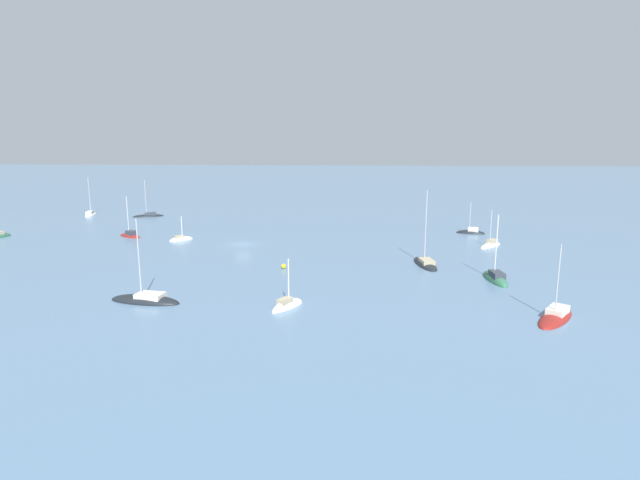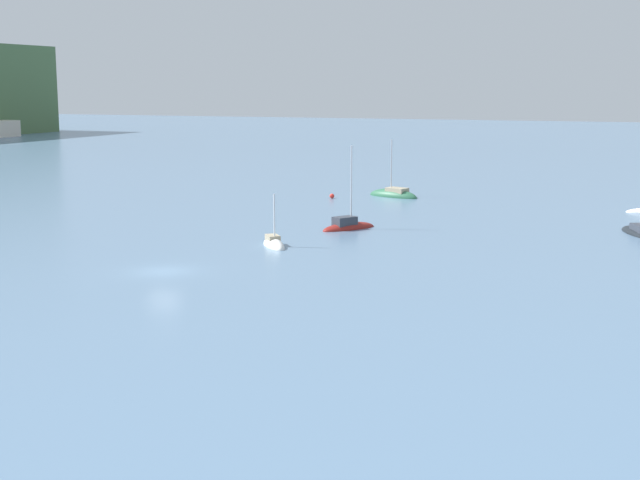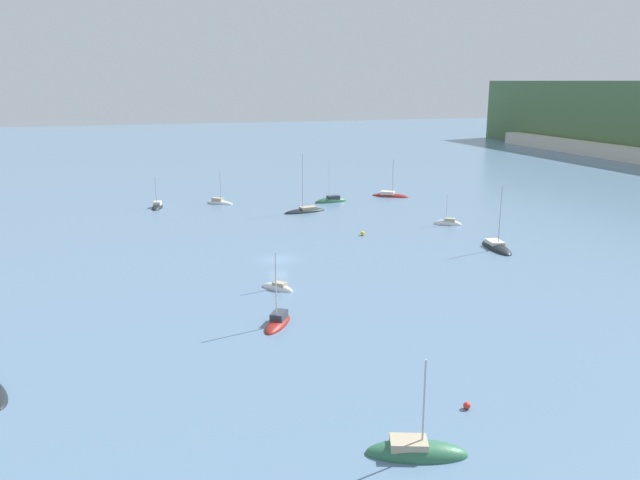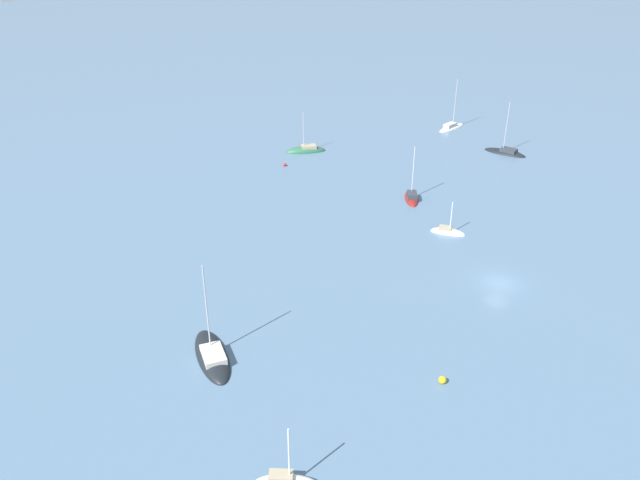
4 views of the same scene
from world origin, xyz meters
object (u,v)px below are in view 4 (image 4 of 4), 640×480
(mooring_buoy_1, at_px, (285,164))
(sailboat_9, at_px, (451,127))
(sailboat_3, at_px, (412,198))
(sailboat_7, at_px, (306,151))
(sailboat_5, at_px, (448,233))
(sailboat_6, at_px, (212,356))
(mooring_buoy_0, at_px, (442,380))
(sailboat_11, at_px, (505,153))

(mooring_buoy_1, bearing_deg, sailboat_9, -87.60)
(sailboat_3, bearing_deg, sailboat_7, 40.24)
(sailboat_9, xyz_separation_m, mooring_buoy_1, (-1.57, 37.40, 0.14))
(sailboat_5, xyz_separation_m, sailboat_6, (-8.45, 36.26, 0.02))
(sailboat_7, xyz_separation_m, mooring_buoy_1, (-4.34, 6.47, 0.21))
(sailboat_7, distance_m, mooring_buoy_1, 7.79)
(mooring_buoy_0, height_order, mooring_buoy_1, mooring_buoy_0)
(sailboat_5, bearing_deg, sailboat_9, 98.21)
(sailboat_3, height_order, sailboat_5, sailboat_3)
(sailboat_6, distance_m, mooring_buoy_0, 21.45)
(sailboat_3, relative_size, sailboat_5, 1.63)
(sailboat_6, bearing_deg, mooring_buoy_0, -121.02)
(sailboat_6, height_order, sailboat_11, sailboat_6)
(sailboat_6, distance_m, sailboat_9, 78.93)
(sailboat_6, distance_m, sailboat_11, 70.48)
(mooring_buoy_1, bearing_deg, sailboat_5, -167.62)
(mooring_buoy_1, bearing_deg, sailboat_6, 144.50)
(sailboat_6, relative_size, sailboat_7, 1.32)
(mooring_buoy_1, bearing_deg, sailboat_11, -111.33)
(sailboat_9, height_order, mooring_buoy_1, sailboat_9)
(sailboat_5, height_order, sailboat_7, sailboat_7)
(sailboat_6, bearing_deg, sailboat_9, -48.20)
(sailboat_6, relative_size, mooring_buoy_0, 14.88)
(sailboat_6, xyz_separation_m, sailboat_7, (45.20, -35.62, -0.02))
(sailboat_6, height_order, mooring_buoy_1, sailboat_6)
(sailboat_7, height_order, mooring_buoy_1, sailboat_7)
(sailboat_3, xyz_separation_m, sailboat_7, (25.65, 3.35, -0.08))
(sailboat_11, bearing_deg, mooring_buoy_1, 45.41)
(sailboat_3, distance_m, sailboat_7, 25.87)
(mooring_buoy_0, distance_m, mooring_buoy_1, 56.21)
(sailboat_7, bearing_deg, mooring_buoy_0, 91.75)
(sailboat_5, height_order, mooring_buoy_0, sailboat_5)
(sailboat_3, bearing_deg, sailboat_11, -41.77)
(sailboat_11, distance_m, mooring_buoy_0, 63.55)
(mooring_buoy_0, relative_size, mooring_buoy_1, 1.23)
(sailboat_5, height_order, sailboat_6, sailboat_6)
(sailboat_6, bearing_deg, sailboat_7, -28.95)
(sailboat_7, height_order, sailboat_9, sailboat_9)
(sailboat_3, xyz_separation_m, mooring_buoy_1, (21.31, 9.82, 0.14))
(sailboat_6, xyz_separation_m, mooring_buoy_0, (-13.88, -16.36, 0.26))
(sailboat_6, xyz_separation_m, sailboat_11, (26.78, -65.19, 0.02))
(sailboat_7, distance_m, sailboat_9, 31.06)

